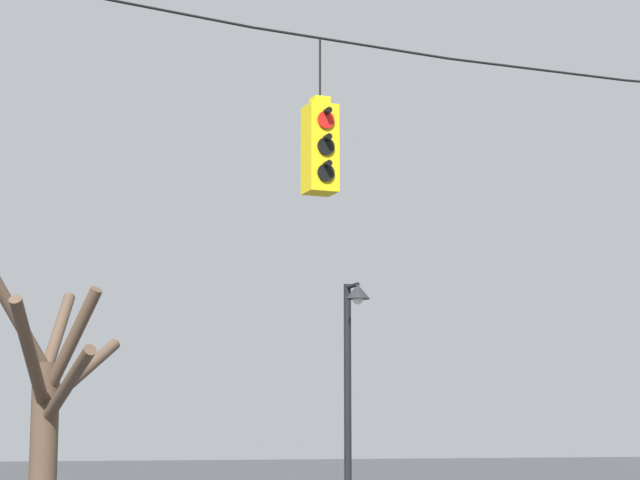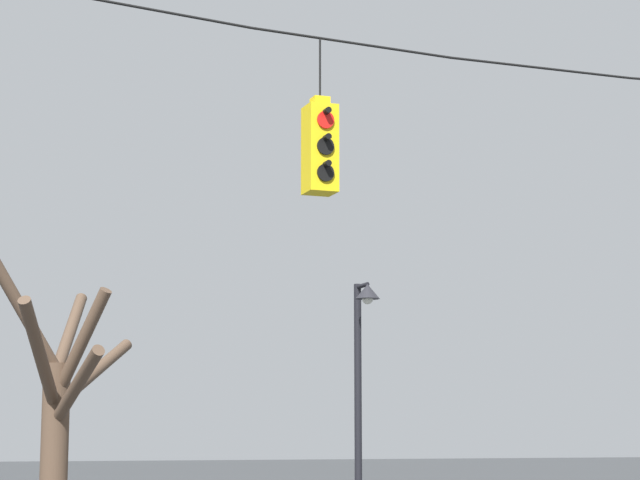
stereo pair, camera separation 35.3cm
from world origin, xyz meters
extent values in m
cylinder|color=black|center=(-4.99, 0.18, 6.87)|extent=(2.50, 0.03, 0.20)
cylinder|color=black|center=(-2.49, 0.18, 6.74)|extent=(2.50, 0.03, 0.11)
cylinder|color=black|center=(0.00, 0.18, 6.70)|extent=(2.49, 0.03, 0.03)
cube|color=yellow|center=(-2.92, 0.18, 5.44)|extent=(0.34, 0.34, 1.01)
cube|color=yellow|center=(-2.92, 0.18, 6.00)|extent=(0.19, 0.19, 0.10)
cylinder|color=black|center=(-2.92, 0.18, 6.40)|extent=(0.02, 0.02, 0.70)
cylinder|color=red|center=(-2.92, 0.00, 5.74)|extent=(0.20, 0.03, 0.20)
cylinder|color=black|center=(-2.92, -0.05, 5.83)|extent=(0.07, 0.12, 0.07)
cylinder|color=black|center=(-2.92, 0.00, 5.44)|extent=(0.20, 0.03, 0.20)
cylinder|color=black|center=(-2.92, -0.05, 5.53)|extent=(0.07, 0.12, 0.07)
cylinder|color=black|center=(-2.92, 0.00, 5.14)|extent=(0.20, 0.03, 0.20)
cylinder|color=black|center=(-2.92, -0.05, 5.23)|extent=(0.07, 0.12, 0.07)
cylinder|color=red|center=(-2.92, 0.37, 5.74)|extent=(0.20, 0.03, 0.20)
cylinder|color=black|center=(-2.92, 0.41, 5.83)|extent=(0.07, 0.12, 0.07)
cylinder|color=black|center=(-2.92, 0.37, 5.44)|extent=(0.20, 0.03, 0.20)
cylinder|color=black|center=(-2.92, 0.41, 5.53)|extent=(0.07, 0.12, 0.07)
cylinder|color=black|center=(-2.92, 0.37, 5.14)|extent=(0.20, 0.03, 0.20)
cylinder|color=black|center=(-2.92, 0.41, 5.23)|extent=(0.07, 0.12, 0.07)
cylinder|color=black|center=(-0.10, 6.11, 2.35)|extent=(0.12, 0.12, 4.69)
cylinder|color=black|center=(-0.10, 5.89, 4.64)|extent=(0.07, 0.44, 0.07)
cone|color=#232328|center=(-0.10, 5.68, 4.53)|extent=(0.40, 0.40, 0.24)
sphere|color=silver|center=(-0.10, 5.68, 4.41)|extent=(0.18, 0.18, 0.18)
cylinder|color=brown|center=(-4.83, 6.87, 1.67)|extent=(0.43, 0.43, 3.34)
cylinder|color=brown|center=(-5.40, 6.64, 4.10)|extent=(1.36, 0.68, 1.87)
cylinder|color=brown|center=(-4.66, 6.00, 2.95)|extent=(0.54, 1.87, 1.16)
cylinder|color=brown|center=(-4.14, 7.61, 3.24)|extent=(1.58, 1.69, 1.25)
cylinder|color=brown|center=(-4.55, 6.40, 3.62)|extent=(0.81, 1.16, 1.70)
cylinder|color=brown|center=(-4.54, 7.61, 3.89)|extent=(0.81, 1.67, 1.45)
cylinder|color=brown|center=(-5.19, 6.11, 3.39)|extent=(0.94, 1.71, 1.67)
camera|label=1|loc=(-7.98, -12.65, 2.23)|focal=70.00mm
camera|label=2|loc=(-7.65, -12.78, 2.23)|focal=70.00mm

